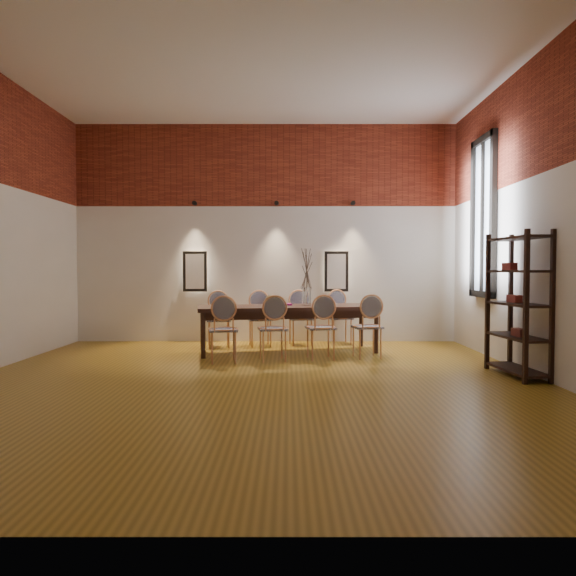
{
  "coord_description": "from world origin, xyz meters",
  "views": [
    {
      "loc": [
        0.41,
        -6.0,
        1.32
      ],
      "look_at": [
        0.41,
        1.86,
        1.05
      ],
      "focal_mm": 32.0,
      "sensor_mm": 36.0,
      "label": 1
    }
  ],
  "objects_px": {
    "chair_far_a": "(219,320)",
    "vase": "(307,296)",
    "chair_far_c": "(301,318)",
    "bowl": "(272,300)",
    "chair_far_b": "(260,319)",
    "dining_table": "(288,329)",
    "chair_far_d": "(340,318)",
    "chair_near_b": "(273,329)",
    "shelving_rack": "(518,304)",
    "chair_near_d": "(367,327)",
    "chair_near_a": "(223,330)",
    "chair_near_c": "(321,328)",
    "book": "(283,304)"
  },
  "relations": [
    {
      "from": "chair_far_d",
      "to": "shelving_rack",
      "type": "distance_m",
      "value": 3.43
    },
    {
      "from": "chair_near_b",
      "to": "vase",
      "type": "xyz_separation_m",
      "value": [
        0.52,
        0.85,
        0.43
      ]
    },
    {
      "from": "chair_far_b",
      "to": "chair_near_a",
      "type": "bearing_deg",
      "value": 64.15
    },
    {
      "from": "chair_near_d",
      "to": "book",
      "type": "height_order",
      "value": "chair_near_d"
    },
    {
      "from": "chair_near_c",
      "to": "vase",
      "type": "distance_m",
      "value": 0.86
    },
    {
      "from": "chair_far_c",
      "to": "bowl",
      "type": "xyz_separation_m",
      "value": [
        -0.47,
        -0.89,
        0.37
      ]
    },
    {
      "from": "chair_far_b",
      "to": "vase",
      "type": "xyz_separation_m",
      "value": [
        0.79,
        -0.61,
        0.43
      ]
    },
    {
      "from": "chair_far_c",
      "to": "chair_far_d",
      "type": "height_order",
      "value": "same"
    },
    {
      "from": "chair_far_a",
      "to": "shelving_rack",
      "type": "relative_size",
      "value": 0.52
    },
    {
      "from": "chair_near_b",
      "to": "chair_far_b",
      "type": "relative_size",
      "value": 1.0
    },
    {
      "from": "chair_near_a",
      "to": "bowl",
      "type": "bearing_deg",
      "value": 40.38
    },
    {
      "from": "chair_far_b",
      "to": "shelving_rack",
      "type": "height_order",
      "value": "shelving_rack"
    },
    {
      "from": "chair_near_d",
      "to": "shelving_rack",
      "type": "height_order",
      "value": "shelving_rack"
    },
    {
      "from": "chair_far_b",
      "to": "chair_far_c",
      "type": "relative_size",
      "value": 1.0
    },
    {
      "from": "chair_near_b",
      "to": "chair_near_a",
      "type": "bearing_deg",
      "value": -180.0
    },
    {
      "from": "dining_table",
      "to": "chair_far_a",
      "type": "distance_m",
      "value": 1.31
    },
    {
      "from": "chair_near_b",
      "to": "shelving_rack",
      "type": "xyz_separation_m",
      "value": [
        3.09,
        -1.08,
        0.43
      ]
    },
    {
      "from": "dining_table",
      "to": "vase",
      "type": "relative_size",
      "value": 9.6
    },
    {
      "from": "chair_near_a",
      "to": "chair_near_d",
      "type": "xyz_separation_m",
      "value": [
        2.13,
        0.38,
        0.0
      ]
    },
    {
      "from": "chair_near_a",
      "to": "shelving_rack",
      "type": "distance_m",
      "value": 3.94
    },
    {
      "from": "chair_near_a",
      "to": "chair_near_b",
      "type": "relative_size",
      "value": 1.0
    },
    {
      "from": "chair_near_a",
      "to": "shelving_rack",
      "type": "height_order",
      "value": "shelving_rack"
    },
    {
      "from": "chair_far_a",
      "to": "chair_far_c",
      "type": "relative_size",
      "value": 1.0
    },
    {
      "from": "chair_near_a",
      "to": "dining_table",
      "type": "bearing_deg",
      "value": 34.52
    },
    {
      "from": "chair_far_c",
      "to": "bowl",
      "type": "height_order",
      "value": "chair_far_c"
    },
    {
      "from": "chair_near_d",
      "to": "chair_far_a",
      "type": "height_order",
      "value": "same"
    },
    {
      "from": "chair_near_b",
      "to": "book",
      "type": "distance_m",
      "value": 0.96
    },
    {
      "from": "bowl",
      "to": "chair_near_c",
      "type": "bearing_deg",
      "value": -37.75
    },
    {
      "from": "shelving_rack",
      "to": "chair_near_a",
      "type": "bearing_deg",
      "value": 161.04
    },
    {
      "from": "chair_near_d",
      "to": "shelving_rack",
      "type": "distance_m",
      "value": 2.18
    },
    {
      "from": "chair_near_a",
      "to": "chair_near_d",
      "type": "relative_size",
      "value": 1.0
    },
    {
      "from": "chair_far_b",
      "to": "dining_table",
      "type": "bearing_deg",
      "value": 115.85
    },
    {
      "from": "chair_near_b",
      "to": "chair_far_a",
      "type": "distance_m",
      "value": 1.65
    },
    {
      "from": "dining_table",
      "to": "chair_far_c",
      "type": "xyz_separation_m",
      "value": [
        0.22,
        0.79,
        0.09
      ]
    },
    {
      "from": "chair_near_a",
      "to": "chair_near_c",
      "type": "relative_size",
      "value": 1.0
    },
    {
      "from": "chair_near_b",
      "to": "chair_near_d",
      "type": "distance_m",
      "value": 1.44
    },
    {
      "from": "dining_table",
      "to": "bowl",
      "type": "bearing_deg",
      "value": -169.32
    },
    {
      "from": "chair_far_c",
      "to": "chair_far_a",
      "type": "bearing_deg",
      "value": 0.0
    },
    {
      "from": "chair_near_a",
      "to": "chair_near_c",
      "type": "bearing_deg",
      "value": 0.0
    },
    {
      "from": "chair_near_b",
      "to": "chair_far_b",
      "type": "bearing_deg",
      "value": 90.0
    },
    {
      "from": "chair_near_a",
      "to": "bowl",
      "type": "distance_m",
      "value": 1.13
    },
    {
      "from": "chair_near_a",
      "to": "chair_far_b",
      "type": "xyz_separation_m",
      "value": [
        0.45,
        1.59,
        0.0
      ]
    },
    {
      "from": "chair_far_c",
      "to": "chair_far_d",
      "type": "relative_size",
      "value": 1.0
    },
    {
      "from": "chair_near_a",
      "to": "chair_far_d",
      "type": "height_order",
      "value": "same"
    },
    {
      "from": "chair_far_d",
      "to": "bowl",
      "type": "distance_m",
      "value": 1.6
    },
    {
      "from": "vase",
      "to": "book",
      "type": "height_order",
      "value": "vase"
    },
    {
      "from": "chair_near_a",
      "to": "chair_near_c",
      "type": "distance_m",
      "value": 1.44
    },
    {
      "from": "chair_near_b",
      "to": "vase",
      "type": "bearing_deg",
      "value": 48.13
    },
    {
      "from": "chair_near_a",
      "to": "chair_far_c",
      "type": "xyz_separation_m",
      "value": [
        1.15,
        1.72,
        0.0
      ]
    },
    {
      "from": "chair_far_a",
      "to": "vase",
      "type": "relative_size",
      "value": 3.13
    }
  ]
}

